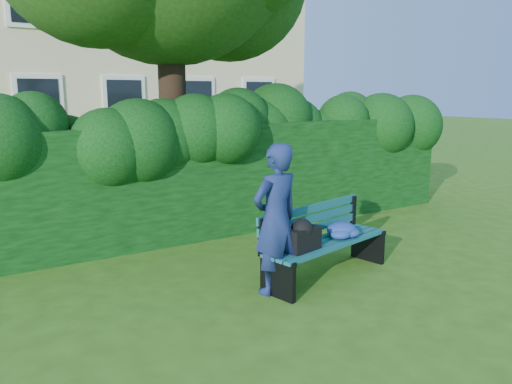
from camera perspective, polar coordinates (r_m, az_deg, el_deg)
ground at (r=6.62m, az=2.80°, el=-8.96°), size 80.00×80.00×0.00m
hedge at (r=8.23m, az=-5.94°, el=1.49°), size 10.00×1.00×1.80m
park_bench at (r=6.31m, az=7.74°, el=-5.24°), size 2.00×0.96×0.89m
man_reading at (r=5.69m, az=2.29°, el=-3.13°), size 0.69×0.50×1.75m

